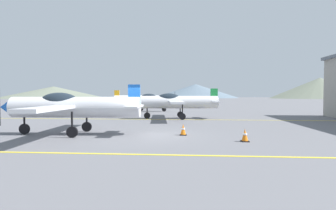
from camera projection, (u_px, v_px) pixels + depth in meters
ground_plane at (144, 135)px, 14.13m from camera, size 400.00×400.00×0.00m
apron_line_near at (122, 154)px, 9.65m from camera, size 80.00×0.16×0.01m
apron_line_far at (161, 119)px, 23.07m from camera, size 80.00×0.16×0.01m
airplane_near at (70, 106)px, 14.41m from camera, size 7.72×8.89×2.66m
airplane_mid at (176, 102)px, 23.84m from camera, size 7.76×8.91×2.66m
airplane_far at (144, 100)px, 33.90m from camera, size 7.72×8.89×2.66m
traffic_cone_front at (183, 130)px, 14.19m from camera, size 0.36×0.36×0.59m
traffic_cone_side at (245, 135)px, 12.24m from camera, size 0.36×0.36×0.59m
hill_left at (54, 92)px, 150.72m from camera, size 58.14×58.14×6.61m
hill_centerleft at (195, 91)px, 170.27m from camera, size 53.64×53.64×8.67m
hill_centerright at (320, 88)px, 147.01m from camera, size 51.95×51.95×11.26m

